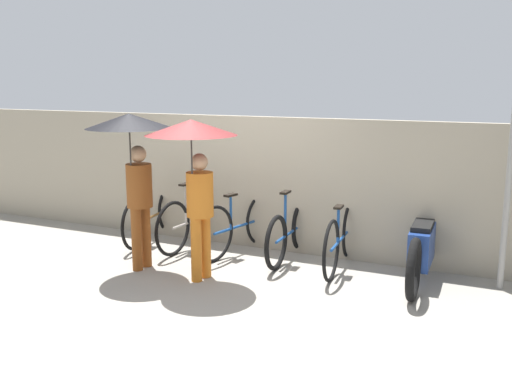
% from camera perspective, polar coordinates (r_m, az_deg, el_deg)
% --- Properties ---
extents(ground_plane, '(30.00, 30.00, 0.00)m').
position_cam_1_polar(ground_plane, '(6.82, -7.10, -9.25)').
color(ground_plane, gray).
extents(back_wall, '(11.93, 0.12, 1.87)m').
position_cam_1_polar(back_wall, '(8.11, -0.48, 0.98)').
color(back_wall, gray).
rests_on(back_wall, ground).
extents(parked_bicycle_0, '(0.44, 1.80, 0.99)m').
position_cam_1_polar(parked_bicycle_0, '(8.67, -10.21, -2.24)').
color(parked_bicycle_0, black).
rests_on(parked_bicycle_0, ground).
extents(parked_bicycle_1, '(0.44, 1.72, 1.07)m').
position_cam_1_polar(parked_bicycle_1, '(8.21, -6.30, -2.79)').
color(parked_bicycle_1, black).
rests_on(parked_bicycle_1, ground).
extents(parked_bicycle_2, '(0.54, 1.80, 1.01)m').
position_cam_1_polar(parked_bicycle_2, '(7.90, -1.62, -3.30)').
color(parked_bicycle_2, black).
rests_on(parked_bicycle_2, ground).
extents(parked_bicycle_3, '(0.44, 1.68, 1.09)m').
position_cam_1_polar(parked_bicycle_3, '(7.64, 3.38, -4.00)').
color(parked_bicycle_3, black).
rests_on(parked_bicycle_3, ground).
extents(parked_bicycle_4, '(0.44, 1.80, 1.08)m').
position_cam_1_polar(parked_bicycle_4, '(7.35, 8.50, -4.56)').
color(parked_bicycle_4, black).
rests_on(parked_bicycle_4, ground).
extents(pedestrian_leading, '(1.05, 1.05, 1.98)m').
position_cam_1_polar(pedestrian_leading, '(7.09, -12.24, 4.50)').
color(pedestrian_leading, brown).
rests_on(pedestrian_leading, ground).
extents(pedestrian_center, '(1.05, 1.05, 1.93)m').
position_cam_1_polar(pedestrian_center, '(6.58, -6.23, 3.92)').
color(pedestrian_center, '#C66B1E').
rests_on(pedestrian_center, ground).
extents(motorcycle, '(0.58, 2.06, 0.92)m').
position_cam_1_polar(motorcycle, '(7.08, 16.22, -5.44)').
color(motorcycle, black).
rests_on(motorcycle, ground).
extents(awning_pole, '(0.07, 0.07, 2.41)m').
position_cam_1_polar(awning_pole, '(6.95, 23.93, 0.56)').
color(awning_pole, gray).
rests_on(awning_pole, ground).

